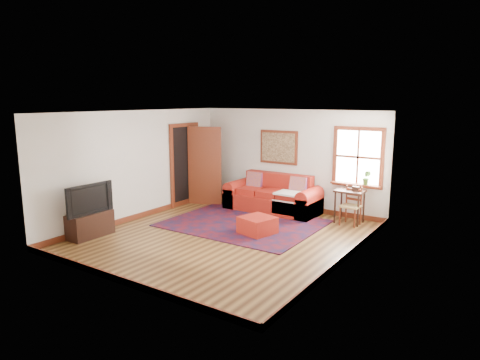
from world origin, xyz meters
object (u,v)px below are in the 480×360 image
Objects in this scene: red_ottoman at (257,225)px; ladder_back_chair at (352,204)px; media_cabinet at (90,225)px; red_leather_sofa at (273,199)px; side_table at (350,196)px.

red_ottoman is 2.23m from ladder_back_chair.
media_cabinet is (-4.11, -3.76, -0.21)m from ladder_back_chair.
ladder_back_chair reaches higher than media_cabinet.
red_leather_sofa is 3.74× the size of red_ottoman.
side_table reaches higher than media_cabinet.
side_table is at bearing 0.89° from red_leather_sofa.
red_ottoman is 0.73× the size of ladder_back_chair.
red_leather_sofa is at bearing 61.43° from media_cabinet.
red_leather_sofa is 1.91m from red_ottoman.
red_leather_sofa is at bearing 124.53° from red_ottoman.
media_cabinet reaches higher than red_ottoman.
ladder_back_chair is (1.38, 1.72, 0.28)m from red_ottoman.
side_table reaches higher than red_ottoman.
side_table is (1.30, 1.83, 0.45)m from red_ottoman.
red_leather_sofa is 2.57× the size of media_cabinet.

